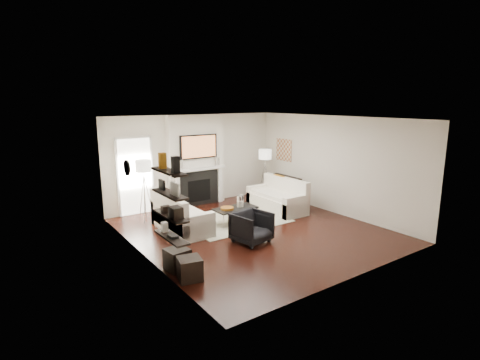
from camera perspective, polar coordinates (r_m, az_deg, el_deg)
room_envelope at (r=8.84m, az=2.23°, el=0.60°), size 6.00×6.00×6.00m
chimney_breast at (r=11.23m, az=-6.67°, el=2.98°), size 1.80×0.25×2.70m
fireplace_surround at (r=11.27m, az=-6.24°, el=-1.27°), size 1.30×0.02×1.04m
firebox at (r=11.28m, az=-6.22°, el=-1.62°), size 0.75×0.02×0.65m
mantel_pilaster_l at (r=10.92m, az=-9.48°, el=-1.64°), size 0.12×0.08×1.10m
mantel_pilaster_r at (r=11.59m, az=-3.06°, el=-0.69°), size 0.12×0.08×1.10m
mantel_shelf at (r=11.11m, az=-6.19°, el=1.69°), size 1.70×0.18×0.07m
tv_body at (r=11.03m, az=-6.33°, el=5.09°), size 1.20×0.06×0.70m
tv_screen at (r=11.00m, az=-6.25°, el=5.07°), size 1.10×0.00×0.62m
candlestick_l_tall at (r=10.84m, az=-8.79°, el=2.35°), size 0.04×0.04×0.30m
candlestick_l_short at (r=10.79m, az=-9.40°, el=2.13°), size 0.04×0.04×0.24m
candlestick_r_tall at (r=11.36m, az=-3.80°, el=2.91°), size 0.04×0.04×0.30m
candlestick_r_short at (r=11.43m, az=-3.24°, el=2.82°), size 0.04×0.04×0.24m
hallway_panel at (r=10.65m, az=-15.69°, el=0.47°), size 0.90×0.02×2.10m
door_trim_l at (r=10.48m, az=-18.13°, el=0.15°), size 0.06×0.06×2.16m
door_trim_r at (r=10.79m, az=-13.26°, el=0.75°), size 0.06×0.06×2.16m
door_trim_top at (r=10.47m, az=-15.99°, el=6.25°), size 1.02×0.06×0.06m
rug at (r=9.93m, az=-1.04°, el=-6.12°), size 2.60×2.00×0.01m
loveseat_left_base at (r=9.26m, az=-8.86°, el=-6.31°), size 0.85×1.80×0.42m
loveseat_left_back at (r=9.03m, az=-10.84°, el=-4.76°), size 0.18×1.80×0.80m
loveseat_left_arm_n at (r=8.54m, az=-6.46°, el=-7.18°), size 0.85×0.18×0.60m
loveseat_left_arm_s at (r=9.93m, az=-10.95°, el=-4.57°), size 0.85×0.18×0.60m
loveseat_left_cushion at (r=9.20m, az=-8.63°, el=-4.72°), size 0.63×1.44×0.10m
pillow_left_orange at (r=9.24m, az=-11.65°, el=-3.09°), size 0.10×0.42×0.42m
pillow_left_charcoal at (r=8.71m, az=-10.07°, el=-4.02°), size 0.10×0.40×0.40m
loveseat_right_base at (r=10.79m, az=5.59°, el=-3.56°), size 0.85×1.80×0.42m
loveseat_right_back at (r=10.93m, az=6.96°, el=-1.69°), size 0.18×1.80×0.80m
loveseat_right_arm_n at (r=10.19m, az=8.56°, el=-4.06°), size 0.85×0.18×0.60m
loveseat_right_arm_s at (r=11.37m, az=2.95°, el=-2.24°), size 0.85×0.18×0.60m
loveseat_right_cushion at (r=10.69m, az=5.42°, el=-2.26°), size 0.63×1.44×0.10m
pillow_right_orange at (r=11.10m, az=5.96°, el=-0.37°), size 0.10×0.42×0.42m
pillow_right_charcoal at (r=10.67m, az=8.06°, el=-0.98°), size 0.10×0.40×0.40m
coffee_table at (r=9.57m, az=-0.70°, el=-4.36°), size 1.10×0.55×0.04m
coffee_leg_nw at (r=9.20m, az=-2.51°, el=-6.43°), size 0.02×0.02×0.38m
coffee_leg_ne at (r=9.74m, az=2.48°, el=-5.36°), size 0.02×0.02×0.38m
coffee_leg_sw at (r=9.55m, az=-3.94°, el=-5.74°), size 0.02×0.02×0.38m
coffee_leg_se at (r=10.08m, az=0.95°, el=-4.76°), size 0.02×0.02×0.38m
hurricane_glass at (r=9.61m, az=0.04°, el=-3.30°), size 0.18×0.18×0.32m
hurricane_candle at (r=9.63m, az=0.04°, el=-3.67°), size 0.11×0.11×0.17m
copper_bowl at (r=9.42m, az=-1.96°, el=-4.34°), size 0.34×0.34×0.06m
armchair at (r=8.35m, az=1.79°, el=-6.99°), size 0.85×0.81×0.76m
lamp_left_post at (r=10.13m, az=-14.28°, el=-2.64°), size 0.02×0.02×1.20m
lamp_left_shade at (r=9.95m, az=-14.53°, el=2.10°), size 0.40×0.40×0.30m
lamp_left_leg_a at (r=10.17m, az=-13.70°, el=-2.56°), size 0.25×0.02×1.23m
lamp_left_leg_b at (r=10.20m, az=-14.76°, el=-2.57°), size 0.14×0.22×1.23m
lamp_left_leg_c at (r=10.02m, az=-14.38°, el=-2.80°), size 0.14×0.22×1.23m
lamp_right_post at (r=11.90m, az=3.79°, el=-0.13°), size 0.02×0.02×1.20m
lamp_right_shade at (r=11.75m, az=3.85°, el=3.93°), size 0.40×0.40×0.30m
lamp_right_leg_a at (r=11.96m, az=4.20°, el=-0.06°), size 0.25×0.02×1.23m
lamp_right_leg_b at (r=11.94m, az=3.30°, el=-0.08°), size 0.14×0.22×1.23m
lamp_right_leg_c at (r=11.79m, az=3.87°, el=-0.24°), size 0.14×0.22×1.23m
console_top at (r=11.93m, az=6.85°, el=0.48°), size 0.35×1.20×0.04m
console_leg_n at (r=11.61m, az=8.61°, el=-1.78°), size 0.30×0.04×0.71m
console_leg_s at (r=12.41m, az=5.12°, el=-0.80°), size 0.30×0.04×0.71m
wall_art at (r=12.09m, az=6.71°, el=4.58°), size 0.03×0.70×0.70m
shelf_bottom at (r=6.89m, az=-10.41°, el=-8.57°), size 0.25×1.00×0.03m
shelf_lower at (r=6.76m, az=-10.54°, el=-5.39°), size 0.25×1.00×0.04m
shelf_upper at (r=6.65m, az=-10.67°, el=-2.10°), size 0.25×1.00×0.04m
shelf_top at (r=6.57m, az=-10.81°, el=1.28°), size 0.25×1.00×0.04m
decor_magfile_a at (r=6.29m, az=-9.82°, el=2.31°), size 0.12×0.10×0.28m
decor_magfile_b at (r=6.77m, az=-11.73°, el=2.91°), size 0.12×0.10×0.28m
decor_frame_a at (r=6.43m, az=-9.93°, el=-1.39°), size 0.04×0.30×0.22m
decor_frame_b at (r=6.92m, az=-11.83°, el=-0.69°), size 0.04×0.22×0.18m
decor_wine_rack at (r=6.53m, az=-9.76°, el=-4.91°), size 0.18×0.25×0.20m
decor_box_small at (r=6.91m, az=-11.25°, el=-4.36°), size 0.15×0.12×0.12m
decor_books at (r=6.81m, az=-10.16°, el=-8.43°), size 0.14×0.20×0.05m
decor_box_tall at (r=7.11m, az=-11.44°, el=-7.05°), size 0.10×0.10×0.18m
clock_rim at (r=8.31m, az=-16.86°, el=1.81°), size 0.04×0.34×0.34m
clock_face at (r=8.32m, az=-16.69°, el=1.83°), size 0.01×0.29×0.29m
ottoman_near at (r=7.23m, az=-9.54°, el=-11.80°), size 0.44×0.44×0.40m
ottoman_far at (r=6.82m, az=-7.69°, el=-13.25°), size 0.48×0.48×0.40m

